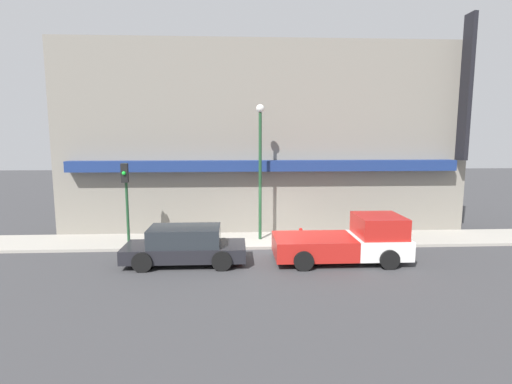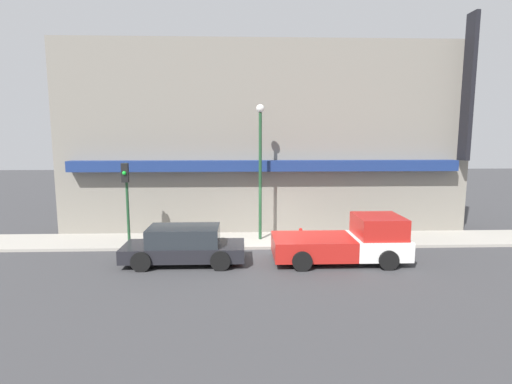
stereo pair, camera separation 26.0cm
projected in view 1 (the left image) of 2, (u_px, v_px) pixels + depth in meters
ground_plane at (269, 249)px, 16.92m from camera, size 80.00×80.00×0.00m
sidewalk at (266, 240)px, 18.19m from camera, size 36.00×2.59×0.12m
building at (263, 139)px, 20.29m from camera, size 19.80×3.80×10.32m
pickup_truck at (349, 241)px, 15.29m from camera, size 5.03×2.30×1.77m
parked_car at (185, 246)px, 14.98m from camera, size 4.53×1.97×1.41m
fire_hydrant at (301, 236)px, 17.36m from camera, size 0.17×0.17×0.70m
street_lamp at (260, 157)px, 17.64m from camera, size 0.36×0.36×6.02m
traffic_light at (126, 189)px, 16.85m from camera, size 0.28×0.42×3.52m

